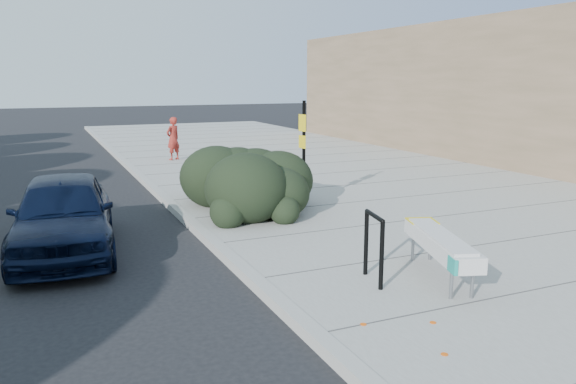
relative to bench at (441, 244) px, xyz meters
The scene contains 9 objects.
ground 2.79m from the bench, 157.33° to the left, with size 120.00×120.00×0.00m, color black.
sidewalk_near 6.82m from the bench, 62.83° to the left, with size 11.20×50.00×0.15m, color gray.
curb_near 6.57m from the bench, 112.46° to the left, with size 0.22×50.00×0.17m, color #9E9E99.
bench is the anchor object (origin of this frame).
bike_rack 1.03m from the bench, 165.70° to the left, with size 0.20×0.69×1.02m.
sign_post 5.48m from the bench, 86.46° to the left, with size 0.11×0.28×2.42m.
hedge 6.01m from the bench, 99.57° to the left, with size 2.10×4.20×1.57m, color black.
sedan_navy 6.47m from the bench, 140.59° to the left, with size 1.68×4.16×1.42m, color black.
pedestrian 14.04m from the bench, 93.30° to the left, with size 0.57×0.37×1.56m, color maroon.
Camera 1 is at (-2.79, -7.39, 3.05)m, focal length 35.00 mm.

